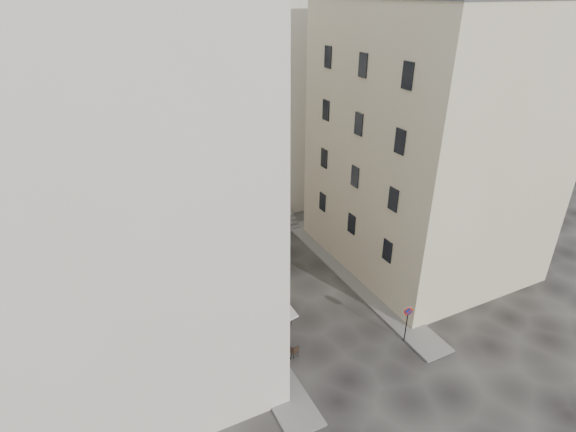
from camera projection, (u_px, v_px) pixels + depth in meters
ground at (319, 318)px, 28.20m from camera, size 90.00×90.00×0.00m
sidewalk_left at (229, 301)px, 29.61m from camera, size 2.00×22.00×0.12m
sidewalk_right at (352, 275)px, 32.35m from camera, size 2.00×18.00×0.12m
building_left at (107, 177)px, 21.84m from camera, size 12.20×16.20×20.60m
building_right at (430, 138)px, 30.94m from camera, size 12.20×14.20×18.60m
building_back at (203, 108)px, 38.85m from camera, size 18.20×10.20×18.60m
cafe_storefront at (248, 304)px, 26.46m from camera, size 1.74×7.30×3.50m
stone_steps at (246, 227)px, 38.10m from camera, size 9.00×3.15×0.80m
bollard_near at (278, 337)px, 25.88m from camera, size 0.12×0.12×0.98m
bollard_mid at (255, 303)px, 28.69m from camera, size 0.12×0.12×0.98m
bollard_far at (236, 275)px, 31.50m from camera, size 0.12×0.12×0.98m
no_parking_sign at (408, 317)px, 25.60m from camera, size 0.54×0.19×2.44m
bistro_table_a at (288, 353)px, 24.90m from camera, size 1.18×0.55×0.83m
bistro_table_b at (281, 320)px, 27.32m from camera, size 1.34×0.63×0.94m
bistro_table_c at (265, 308)px, 28.40m from camera, size 1.17×0.55×0.82m
bistro_table_d at (262, 295)px, 29.56m from camera, size 1.27×0.60×0.90m
bistro_table_e at (237, 285)px, 30.53m from camera, size 1.40×0.66×0.98m
pedestrian at (281, 307)px, 27.82m from camera, size 0.71×0.61×1.66m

